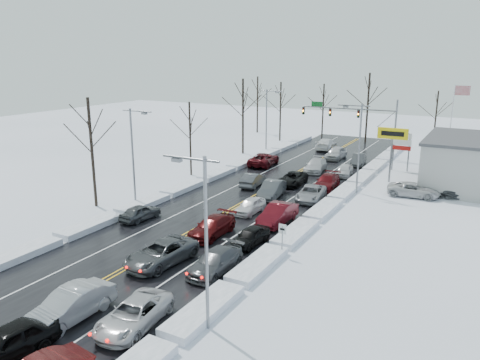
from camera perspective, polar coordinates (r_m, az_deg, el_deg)
The scene contains 45 objects.
ground at distance 43.26m, azimuth -0.53°, elevation -3.30°, with size 160.00×160.00×0.00m, color white.
road_surface at distance 44.92m, azimuth 0.72°, elevation -2.60°, with size 14.00×84.00×0.01m, color black.
snow_bank_left at distance 48.82m, azimuth -7.17°, elevation -1.29°, with size 1.75×72.00×0.51m, color white.
snow_bank_right at distance 42.06m, azimuth 9.91°, elevation -4.07°, with size 1.75×72.00×0.51m, color white.
traffic_signal_mast at distance 66.43m, azimuth 14.18°, elevation 7.50°, with size 13.28×0.39×8.00m.
tires_plus_sign at distance 53.37m, azimuth 18.10°, elevation 4.97°, with size 3.20×0.34×6.00m.
used_vehicles_sign at distance 59.48m, azimuth 19.10°, elevation 4.20°, with size 2.20×0.22×4.65m.
speed_limit_sign at distance 32.51m, azimuth 5.18°, elevation -6.59°, with size 0.55×0.09×2.35m.
flagpole at distance 66.42m, azimuth 24.53°, elevation 7.00°, with size 1.87×1.20×10.00m.
streetlight_se at distance 22.92m, azimuth -4.59°, elevation -6.10°, with size 3.20×0.25×9.00m.
streetlight_ne at distance 48.02m, azimuth 14.14°, elevation 4.61°, with size 3.20×0.25×9.00m.
streetlight_sw at distance 43.47m, azimuth -12.78°, elevation 3.65°, with size 3.20×0.25×9.00m.
streetlight_nw at distance 66.74m, azimuth 3.40°, elevation 7.80°, with size 3.20×0.25×9.00m.
tree_left_b at distance 43.98m, azimuth -17.78°, elevation 5.66°, with size 4.00×4.00×10.00m.
tree_left_c at distance 54.01m, azimuth -6.14°, elevation 6.75°, with size 3.40×3.40×8.50m.
tree_left_d at distance 66.06m, azimuth 0.36°, elevation 9.52°, with size 4.20×4.20×10.50m.
tree_left_e at distance 76.67m, azimuth 4.97°, elevation 9.69°, with size 3.80×3.80×9.50m.
tree_far_a at distance 85.12m, azimuth 2.15°, elevation 10.48°, with size 4.00×4.00×10.00m.
tree_far_b at distance 81.46m, azimuth 10.14°, elevation 9.57°, with size 3.60×3.60×9.00m.
tree_far_c at distance 77.20m, azimuth 15.39°, elevation 10.04°, with size 4.40×4.40×11.00m.
tree_far_d at distance 77.11m, azimuth 22.86°, elevation 8.10°, with size 3.40×3.40×8.50m.
queued_car_0 at distance 25.38m, azimuth -26.35°, elevation -18.98°, with size 1.92×4.77×1.63m, color black.
queued_car_1 at distance 27.29m, azimuth -19.81°, elevation -15.73°, with size 1.78×5.10×1.68m, color #9A9DA1.
queued_car_2 at distance 32.34m, azimuth -9.53°, elevation -10.01°, with size 2.55×5.53×1.54m, color #46494B.
queued_car_3 at distance 36.64m, azimuth -3.40°, elevation -6.76°, with size 2.02×4.98×1.44m, color #44090A.
queued_car_4 at distance 41.67m, azimuth 1.24°, elevation -4.02°, with size 1.57×3.89×1.33m, color white.
queued_car_5 at distance 46.31m, azimuth 3.88°, elevation -2.10°, with size 1.70×4.87×1.60m, color #414447.
queued_car_6 at distance 51.08m, azimuth 6.42°, elevation -0.54°, with size 2.24×4.86×1.35m, color black.
queued_car_7 at distance 57.28m, azimuth 9.19°, elevation 1.05°, with size 2.09×5.14×1.49m, color silver.
queued_car_8 at distance 64.70m, azimuth 11.58°, elevation 2.53°, with size 1.97×4.89×1.67m, color #B9B9BB.
queued_car_10 at distance 25.88m, azimuth -12.71°, elevation -16.96°, with size 2.27×4.93×1.37m, color #BBBBBE.
queued_car_11 at distance 30.89m, azimuth -3.01°, elevation -11.05°, with size 1.96×4.83×1.40m, color #45484B.
queued_car_12 at distance 34.84m, azimuth 1.23°, elevation -7.92°, with size 1.58×3.93×1.34m, color black.
queued_car_13 at distance 39.24m, azimuth 4.59°, elevation -5.29°, with size 1.73×4.97×1.64m, color #4B0A10.
queued_car_14 at distance 45.85m, azimuth 8.60°, elevation -2.41°, with size 2.27×4.92×1.37m, color #92959A.
queued_car_15 at distance 50.23m, azimuth 10.51°, elevation -0.96°, with size 1.98×4.86×1.41m, color #530B0F.
queued_car_16 at distance 55.65m, azimuth 12.59°, elevation 0.48°, with size 1.63×4.05×1.38m, color silver.
queued_car_17 at distance 61.71m, azimuth 14.21°, elevation 1.78°, with size 1.52×4.35×1.43m, color #3B3E40.
oncoming_car_0 at distance 50.14m, azimuth 1.58°, elevation -0.75°, with size 1.51×4.33×1.43m, color #45484B.
oncoming_car_1 at distance 59.72m, azimuth 2.92°, elevation 1.80°, with size 2.65×5.75×1.60m, color #45090E.
oncoming_car_2 at distance 71.09m, azimuth 10.43°, elevation 3.69°, with size 2.30×5.65×1.64m, color white.
oncoming_car_3 at distance 40.86m, azimuth -12.02°, elevation -4.75°, with size 1.58×3.92×1.33m, color #404346.
parked_car_0 at distance 49.47m, azimuth 20.33°, elevation -1.91°, with size 2.31×5.00×1.39m, color silver.
parked_car_1 at distance 52.36m, azimuth 24.23°, elevation -1.40°, with size 2.41×5.94×1.72m, color #464A4C.
parked_car_2 at distance 60.47m, azimuth 23.04°, elevation 0.77°, with size 2.00×4.96×1.69m, color black.
Camera 1 is at (20.19, -35.80, 13.50)m, focal length 35.00 mm.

